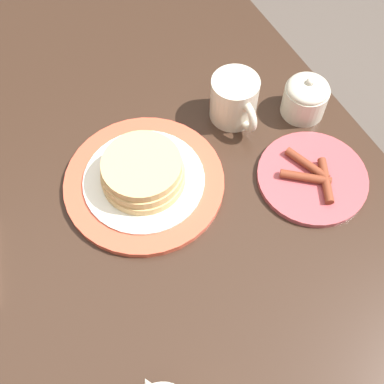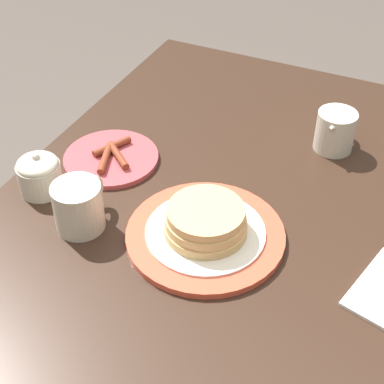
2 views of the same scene
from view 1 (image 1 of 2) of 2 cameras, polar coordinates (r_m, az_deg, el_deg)
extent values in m
plane|color=#51473F|center=(1.47, -4.70, -13.68)|extent=(8.00, 8.00, 0.00)
cube|color=#332116|center=(0.82, -8.21, 0.96)|extent=(1.32, 0.84, 0.03)
cube|color=#332116|center=(1.54, -2.70, 16.28)|extent=(0.07, 0.07, 0.70)
cylinder|color=#DB5138|center=(0.79, -5.67, 1.16)|extent=(0.26, 0.26, 0.01)
cylinder|color=white|center=(0.78, -5.72, 1.47)|extent=(0.20, 0.20, 0.00)
cylinder|color=tan|center=(0.78, -5.78, 1.86)|extent=(0.14, 0.14, 0.02)
cylinder|color=tan|center=(0.76, -5.89, 2.50)|extent=(0.13, 0.13, 0.02)
cylinder|color=tan|center=(0.75, -5.99, 3.16)|extent=(0.13, 0.13, 0.02)
cylinder|color=#B2474C|center=(0.82, 14.07, 1.70)|extent=(0.18, 0.18, 0.01)
cylinder|color=brown|center=(0.82, 13.46, 3.21)|extent=(0.08, 0.04, 0.01)
cylinder|color=brown|center=(0.81, 15.56, 1.32)|extent=(0.08, 0.05, 0.01)
cylinder|color=brown|center=(0.80, 13.30, 1.71)|extent=(0.06, 0.07, 0.01)
cylinder|color=beige|center=(0.85, 4.99, 10.95)|extent=(0.08, 0.08, 0.08)
torus|color=beige|center=(0.83, 6.42, 9.02)|extent=(0.06, 0.01, 0.06)
cylinder|color=brown|center=(0.82, 5.18, 12.58)|extent=(0.07, 0.07, 0.00)
cylinder|color=beige|center=(0.89, 13.20, 10.51)|extent=(0.08, 0.08, 0.06)
ellipsoid|color=beige|center=(0.86, 13.61, 11.84)|extent=(0.07, 0.07, 0.03)
sphere|color=beige|center=(0.85, 13.82, 12.54)|extent=(0.01, 0.01, 0.01)
camera|label=2|loc=(1.05, -54.93, 44.61)|focal=55.00mm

